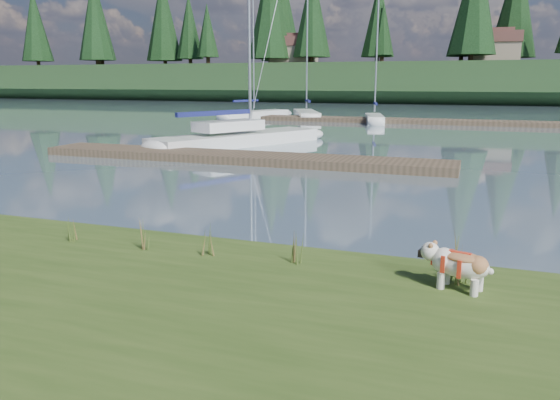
% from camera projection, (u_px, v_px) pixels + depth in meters
% --- Properties ---
extents(ground, '(200.00, 200.00, 0.00)m').
position_uv_depth(ground, '(411.00, 123.00, 38.51)').
color(ground, slate).
rests_on(ground, ground).
extents(ridge, '(200.00, 20.00, 5.00)m').
position_uv_depth(ridge, '(447.00, 83.00, 77.48)').
color(ridge, '#1B3218').
rests_on(ridge, ground).
extents(bulldog, '(0.95, 0.54, 0.56)m').
position_uv_depth(bulldog, '(459.00, 263.00, 6.98)').
color(bulldog, silver).
rests_on(bulldog, bank).
extents(sailboat_main, '(6.19, 9.84, 14.28)m').
position_uv_depth(sailboat_main, '(249.00, 135.00, 25.88)').
color(sailboat_main, white).
rests_on(sailboat_main, ground).
extents(dock_near, '(16.00, 2.00, 0.30)m').
position_uv_depth(dock_near, '(237.00, 157.00, 20.51)').
color(dock_near, '#4C3D2C').
rests_on(dock_near, ground).
extents(dock_far, '(26.00, 2.20, 0.30)m').
position_uv_depth(dock_far, '(440.00, 122.00, 37.82)').
color(dock_far, '#4C3D2C').
rests_on(dock_far, ground).
extents(sailboat_bg_0, '(4.34, 7.40, 10.86)m').
position_uv_depth(sailboat_bg_0, '(260.00, 114.00, 44.08)').
color(sailboat_bg_0, white).
rests_on(sailboat_bg_0, ground).
extents(sailboat_bg_1, '(4.37, 7.62, 11.43)m').
position_uv_depth(sailboat_bg_1, '(306.00, 113.00, 44.22)').
color(sailboat_bg_1, white).
rests_on(sailboat_bg_1, ground).
extents(sailboat_bg_2, '(2.37, 5.68, 8.65)m').
position_uv_depth(sailboat_bg_2, '(374.00, 118.00, 39.09)').
color(sailboat_bg_2, white).
rests_on(sailboat_bg_2, ground).
extents(weed_0, '(0.17, 0.14, 0.53)m').
position_uv_depth(weed_0, '(146.00, 236.00, 8.64)').
color(weed_0, '#475B23').
rests_on(weed_0, bank).
extents(weed_1, '(0.17, 0.14, 0.54)m').
position_uv_depth(weed_1, '(208.00, 240.00, 8.42)').
color(weed_1, '#475B23').
rests_on(weed_1, bank).
extents(weed_2, '(0.17, 0.14, 0.78)m').
position_uv_depth(weed_2, '(449.00, 255.00, 7.39)').
color(weed_2, '#475B23').
rests_on(weed_2, bank).
extents(weed_3, '(0.17, 0.14, 0.48)m').
position_uv_depth(weed_3, '(72.00, 230.00, 9.11)').
color(weed_3, '#475B23').
rests_on(weed_3, bank).
extents(weed_4, '(0.17, 0.14, 0.51)m').
position_uv_depth(weed_4, '(297.00, 249.00, 8.01)').
color(weed_4, '#475B23').
rests_on(weed_4, bank).
extents(weed_5, '(0.17, 0.14, 0.55)m').
position_uv_depth(weed_5, '(461.00, 267.00, 7.20)').
color(weed_5, '#475B23').
rests_on(weed_5, bank).
extents(mud_lip, '(60.00, 0.50, 0.14)m').
position_uv_depth(mud_lip, '(196.00, 252.00, 9.47)').
color(mud_lip, '#33281C').
rests_on(mud_lip, ground).
extents(conifer_0, '(5.72, 5.72, 14.15)m').
position_uv_depth(conifer_0, '(95.00, 19.00, 87.98)').
color(conifer_0, '#382619').
rests_on(conifer_0, ridge).
extents(conifer_1, '(4.40, 4.40, 11.30)m').
position_uv_depth(conifer_1, '(189.00, 27.00, 86.98)').
color(conifer_1, '#382619').
rests_on(conifer_1, ridge).
extents(conifer_2, '(6.60, 6.60, 16.05)m').
position_uv_depth(conifer_2, '(270.00, 5.00, 78.78)').
color(conifer_2, '#382619').
rests_on(conifer_2, ridge).
extents(conifer_3, '(4.84, 4.84, 12.25)m').
position_uv_depth(conifer_3, '(378.00, 17.00, 77.88)').
color(conifer_3, '#382619').
rests_on(conifer_3, ridge).
extents(house_0, '(6.30, 5.30, 4.65)m').
position_uv_depth(house_0, '(294.00, 50.00, 80.97)').
color(house_0, gray).
rests_on(house_0, ridge).
extents(house_1, '(6.30, 5.30, 4.65)m').
position_uv_depth(house_1, '(496.00, 47.00, 72.62)').
color(house_1, gray).
rests_on(house_1, ridge).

